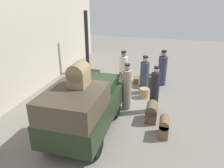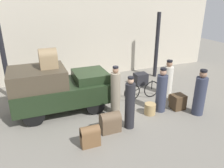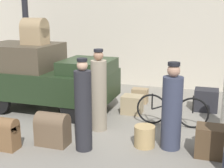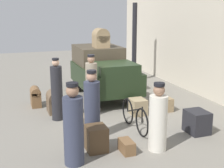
# 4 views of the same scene
# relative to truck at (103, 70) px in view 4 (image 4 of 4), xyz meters

# --- Properties ---
(ground_plane) EXTENTS (30.00, 30.00, 0.00)m
(ground_plane) POSITION_rel_truck_xyz_m (1.87, -0.57, -0.98)
(ground_plane) COLOR gray
(station_building_facade) EXTENTS (16.00, 0.15, 4.50)m
(station_building_facade) POSITION_rel_truck_xyz_m (1.87, 3.50, 1.27)
(station_building_facade) COLOR beige
(station_building_facade) RESTS_ON ground
(canopy_pillar_left) EXTENTS (0.20, 0.20, 3.44)m
(canopy_pillar_left) POSITION_rel_truck_xyz_m (-1.80, 2.04, 0.74)
(canopy_pillar_left) COLOR black
(canopy_pillar_left) RESTS_ON ground
(truck) EXTENTS (3.57, 1.74, 1.79)m
(truck) POSITION_rel_truck_xyz_m (0.00, 0.00, 0.00)
(truck) COLOR black
(truck) RESTS_ON ground
(bicycle) EXTENTS (1.70, 0.04, 0.79)m
(bicycle) POSITION_rel_truck_xyz_m (3.52, -0.25, -0.60)
(bicycle) COLOR black
(bicycle) RESTS_ON ground
(wicker_basket) EXTENTS (0.42, 0.42, 0.43)m
(wicker_basket) POSITION_rel_truck_xyz_m (3.15, -1.55, -0.76)
(wicker_basket) COLOR tan
(wicker_basket) RESTS_ON ground
(porter_with_bicycle) EXTENTS (0.42, 0.42, 1.76)m
(porter_with_bicycle) POSITION_rel_truck_xyz_m (4.84, -2.20, -0.18)
(porter_with_bicycle) COLOR #33384C
(porter_with_bicycle) RESTS_ON ground
(porter_standing_middle) EXTENTS (0.35, 0.35, 1.87)m
(porter_standing_middle) POSITION_rel_truck_xyz_m (1.96, -0.99, -0.11)
(porter_standing_middle) COLOR gray
(porter_standing_middle) RESTS_ON ground
(conductor_in_dark_uniform) EXTENTS (0.40, 0.40, 1.75)m
(conductor_in_dark_uniform) POSITION_rel_truck_xyz_m (3.66, -1.46, -0.18)
(conductor_in_dark_uniform) COLOR #33384C
(conductor_in_dark_uniform) RESTS_ON ground
(porter_carrying_trunk) EXTENTS (0.33, 0.33, 1.83)m
(porter_carrying_trunk) POSITION_rel_truck_xyz_m (2.03, -2.06, -0.13)
(porter_carrying_trunk) COLOR #232328
(porter_carrying_trunk) RESTS_ON ground
(porter_lifting_near_truck) EXTENTS (0.42, 0.42, 1.60)m
(porter_lifting_near_truck) POSITION_rel_truck_xyz_m (4.83, -0.23, -0.26)
(porter_lifting_near_truck) COLOR silver
(porter_lifting_near_truck) RESTS_ON ground
(suitcase_black_upright) EXTENTS (0.46, 0.31, 0.43)m
(suitcase_black_upright) POSITION_rel_truck_xyz_m (2.38, 1.36, -0.76)
(suitcase_black_upright) COLOR #937A56
(suitcase_black_upright) RESTS_ON ground
(suitcase_tan_flat) EXTENTS (0.63, 0.51, 0.60)m
(suitcase_tan_flat) POSITION_rel_truck_xyz_m (4.26, 1.22, -0.68)
(suitcase_tan_flat) COLOR #232328
(suitcase_tan_flat) RESTS_ON ground
(trunk_large_brown) EXTENTS (0.53, 0.45, 0.49)m
(trunk_large_brown) POSITION_rel_truck_xyz_m (2.40, 0.36, -0.73)
(trunk_large_brown) COLOR #9E8966
(trunk_large_brown) RESTS_ON ground
(trunk_barrel_dark) EXTENTS (0.66, 0.40, 0.69)m
(trunk_barrel_dark) POSITION_rel_truck_xyz_m (1.34, -2.05, -0.62)
(trunk_barrel_dark) COLOR brown
(trunk_barrel_dark) RESTS_ON ground
(trunk_wicker_pale) EXTENTS (0.57, 0.31, 0.66)m
(trunk_wicker_pale) POSITION_rel_truck_xyz_m (0.52, -2.53, -0.63)
(trunk_wicker_pale) COLOR brown
(trunk_wicker_pale) RESTS_ON ground
(suitcase_small_leather) EXTENTS (0.48, 0.26, 0.29)m
(suitcase_small_leather) POSITION_rel_truck_xyz_m (4.73, -0.96, -0.83)
(suitcase_small_leather) COLOR brown
(suitcase_small_leather) RESTS_ON ground
(trunk_umber_medium) EXTENTS (0.50, 0.46, 0.59)m
(trunk_umber_medium) POSITION_rel_truck_xyz_m (4.40, -1.58, -0.68)
(trunk_umber_medium) COLOR #4C3823
(trunk_umber_medium) RESTS_ON ground
(trunk_on_truck_roof) EXTENTS (0.61, 0.52, 0.70)m
(trunk_on_truck_roof) POSITION_rel_truck_xyz_m (-0.22, -0.00, 1.16)
(trunk_on_truck_roof) COLOR #937A56
(trunk_on_truck_roof) RESTS_ON truck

